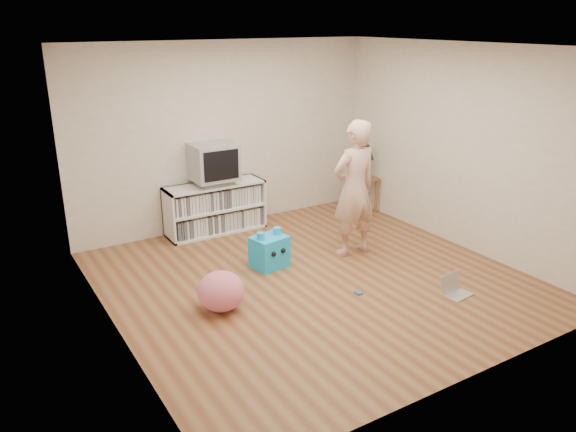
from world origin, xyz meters
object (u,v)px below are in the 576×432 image
at_px(crt_tv, 213,161).
at_px(table_lamp, 363,152).
at_px(media_unit, 215,208).
at_px(person, 354,189).
at_px(dvd_deck, 214,182).
at_px(plush_blue, 269,251).
at_px(laptop, 454,289).
at_px(side_table, 361,186).
at_px(plush_pink, 221,291).

height_order(crt_tv, table_lamp, crt_tv).
xyz_separation_m(media_unit, person, (1.17, -1.64, 0.51)).
relative_size(dvd_deck, plush_blue, 0.95).
bearing_deg(laptop, plush_blue, 122.49).
bearing_deg(dvd_deck, media_unit, 90.00).
xyz_separation_m(media_unit, laptop, (1.43, -3.14, -0.29)).
xyz_separation_m(side_table, laptop, (-0.87, -2.75, -0.36)).
bearing_deg(crt_tv, person, -54.33).
relative_size(crt_tv, side_table, 1.09).
height_order(dvd_deck, laptop, dvd_deck).
xyz_separation_m(media_unit, table_lamp, (2.30, -0.39, 0.59)).
bearing_deg(person, crt_tv, -55.08).
relative_size(side_table, plush_blue, 1.16).
height_order(dvd_deck, person, person).
distance_m(side_table, person, 1.75).
xyz_separation_m(crt_tv, plush_blue, (0.06, -1.43, -0.82)).
bearing_deg(plush_pink, crt_tv, 66.76).
distance_m(side_table, plush_pink, 3.65).
relative_size(media_unit, plush_pink, 2.86).
bearing_deg(laptop, crt_tv, 107.93).
xyz_separation_m(dvd_deck, laptop, (1.43, -3.12, -0.68)).
xyz_separation_m(person, laptop, (0.26, -1.49, -0.81)).
relative_size(side_table, plush_pink, 1.12).
height_order(dvd_deck, side_table, dvd_deck).
height_order(media_unit, table_lamp, table_lamp).
bearing_deg(dvd_deck, plush_blue, -87.80).
relative_size(media_unit, plush_blue, 2.96).
bearing_deg(media_unit, plush_blue, -87.82).
relative_size(crt_tv, table_lamp, 1.17).
relative_size(media_unit, dvd_deck, 3.11).
bearing_deg(table_lamp, plush_blue, -154.58).
xyz_separation_m(crt_tv, laptop, (1.43, -3.12, -0.96)).
bearing_deg(person, dvd_deck, -55.14).
height_order(laptop, plush_pink, plush_pink).
distance_m(person, plush_pink, 2.22).
bearing_deg(plush_pink, table_lamp, 28.46).
bearing_deg(media_unit, side_table, -9.52).
bearing_deg(plush_blue, crt_tv, 81.39).
bearing_deg(side_table, plush_pink, -151.54).
distance_m(dvd_deck, table_lamp, 2.34).
xyz_separation_m(side_table, table_lamp, (0.00, 0.00, 0.53)).
relative_size(crt_tv, plush_pink, 1.22).
xyz_separation_m(media_unit, plush_blue, (0.06, -1.45, -0.15)).
bearing_deg(dvd_deck, table_lamp, -9.14).
xyz_separation_m(laptop, plush_blue, (-1.37, 1.68, 0.14)).
height_order(person, laptop, person).
distance_m(media_unit, table_lamp, 2.41).
bearing_deg(plush_pink, media_unit, 66.95).
relative_size(person, laptop, 5.13).
distance_m(media_unit, crt_tv, 0.67).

